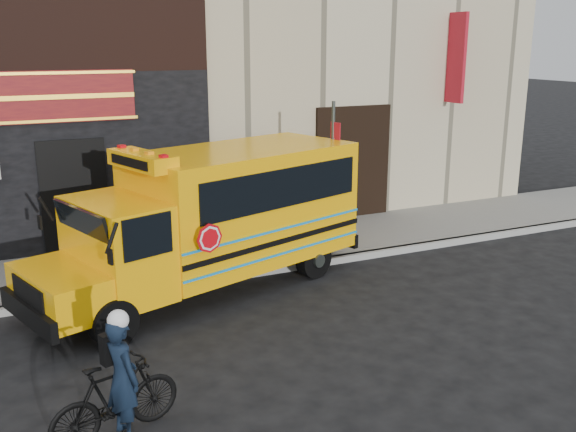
# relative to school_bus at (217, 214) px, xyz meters

# --- Properties ---
(ground) EXTENTS (120.00, 120.00, 0.00)m
(ground) POSITION_rel_school_bus_xyz_m (0.86, -2.34, -1.51)
(ground) COLOR black
(ground) RESTS_ON ground
(curb) EXTENTS (40.00, 0.20, 0.15)m
(curb) POSITION_rel_school_bus_xyz_m (0.86, 0.26, -1.43)
(curb) COLOR #999994
(curb) RESTS_ON ground
(sidewalk) EXTENTS (40.00, 3.00, 0.15)m
(sidewalk) POSITION_rel_school_bus_xyz_m (0.86, 1.76, -1.43)
(sidewalk) COLOR slate
(sidewalk) RESTS_ON ground
(school_bus) EXTENTS (7.22, 4.22, 2.92)m
(school_bus) POSITION_rel_school_bus_xyz_m (0.00, 0.00, 0.00)
(school_bus) COLOR black
(school_bus) RESTS_ON ground
(sign_pole) EXTENTS (0.09, 0.31, 3.56)m
(sign_pole) POSITION_rel_school_bus_xyz_m (2.86, 0.53, 0.44)
(sign_pole) COLOR #39403B
(sign_pole) RESTS_ON ground
(bicycle) EXTENTS (1.78, 0.89, 1.03)m
(bicycle) POSITION_rel_school_bus_xyz_m (-2.79, -4.34, -1.00)
(bicycle) COLOR black
(bicycle) RESTS_ON ground
(cyclist) EXTENTS (0.55, 0.67, 1.56)m
(cyclist) POSITION_rel_school_bus_xyz_m (-2.69, -4.43, -0.73)
(cyclist) COLOR black
(cyclist) RESTS_ON ground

